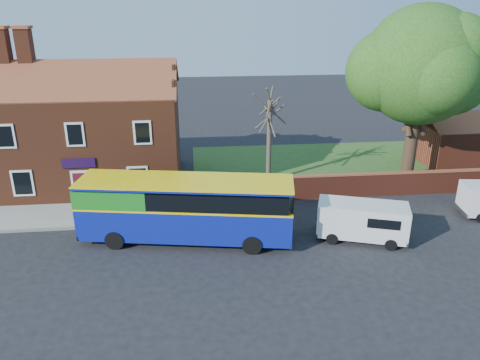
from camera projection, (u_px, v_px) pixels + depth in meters
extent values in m
plane|color=black|center=(197.00, 259.00, 23.43)|extent=(120.00, 120.00, 0.00)
cube|color=gray|center=(78.00, 215.00, 28.07)|extent=(18.00, 3.50, 0.12)
cube|color=slate|center=(71.00, 228.00, 26.44)|extent=(18.00, 0.15, 0.14)
cube|color=#426B28|center=(359.00, 165.00, 36.75)|extent=(26.00, 12.00, 0.04)
cube|color=brown|center=(90.00, 138.00, 32.26)|extent=(12.00, 8.00, 6.50)
cube|color=brown|center=(76.00, 80.00, 28.87)|extent=(12.30, 4.08, 2.16)
cube|color=brown|center=(89.00, 71.00, 32.59)|extent=(12.30, 4.08, 2.16)
cube|color=brown|center=(2.00, 46.00, 29.58)|extent=(0.90, 0.90, 2.20)
cube|color=brown|center=(25.00, 46.00, 29.72)|extent=(0.90, 0.90, 2.20)
cube|color=black|center=(75.00, 135.00, 28.03)|extent=(1.10, 0.06, 1.50)
cube|color=#4C0F19|center=(82.00, 189.00, 29.27)|extent=(0.95, 0.04, 2.10)
cube|color=silver|center=(82.00, 188.00, 29.27)|extent=(1.20, 0.06, 2.30)
cube|color=#1F0B30|center=(79.00, 163.00, 28.65)|extent=(2.00, 0.06, 0.60)
cube|color=maroon|center=(391.00, 184.00, 30.92)|extent=(22.00, 0.30, 1.50)
cube|color=brown|center=(393.00, 173.00, 30.63)|extent=(22.00, 0.38, 0.10)
cube|color=maroon|center=(471.00, 144.00, 37.09)|extent=(8.00, 5.00, 3.00)
cube|color=brown|center=(467.00, 115.00, 37.51)|extent=(8.20, 2.56, 1.24)
cube|color=#0D1C91|center=(187.00, 218.00, 24.95)|extent=(11.48, 4.70, 1.77)
cube|color=yellow|center=(186.00, 203.00, 24.63)|extent=(11.50, 4.72, 0.10)
cube|color=black|center=(186.00, 193.00, 24.44)|extent=(11.04, 4.64, 0.89)
cube|color=#1B8020|center=(117.00, 191.00, 24.69)|extent=(4.23, 3.45, 0.95)
cube|color=#0D1C91|center=(185.00, 183.00, 24.23)|extent=(11.48, 4.70, 0.14)
cube|color=yellow|center=(185.00, 181.00, 24.20)|extent=(11.52, 4.74, 0.06)
cylinder|color=black|center=(115.00, 240.00, 24.25)|extent=(1.04, 0.45, 1.00)
cylinder|color=black|center=(130.00, 218.00, 26.69)|extent=(1.04, 0.45, 1.00)
cylinder|color=black|center=(252.00, 245.00, 23.77)|extent=(1.04, 0.45, 1.00)
cylinder|color=black|center=(254.00, 222.00, 26.22)|extent=(1.04, 0.45, 1.00)
cube|color=silver|center=(362.00, 219.00, 24.99)|extent=(5.04, 3.27, 1.78)
cube|color=black|center=(404.00, 218.00, 24.46)|extent=(0.58, 1.54, 0.70)
cube|color=black|center=(405.00, 237.00, 24.81)|extent=(0.69, 1.81, 0.23)
cylinder|color=black|center=(332.00, 239.00, 24.81)|extent=(0.66, 0.40, 0.62)
cylinder|color=black|center=(333.00, 224.00, 26.41)|extent=(0.66, 0.40, 0.62)
cylinder|color=black|center=(391.00, 245.00, 24.20)|extent=(0.66, 0.40, 0.62)
cylinder|color=black|center=(388.00, 229.00, 25.80)|extent=(0.66, 0.40, 0.62)
cylinder|color=black|center=(468.00, 206.00, 28.81)|extent=(0.63, 0.30, 0.60)
cylinder|color=black|center=(410.00, 148.00, 32.68)|extent=(0.87, 0.87, 4.99)
sphere|color=#467C26|center=(421.00, 65.00, 30.65)|extent=(7.82, 7.82, 7.82)
sphere|color=#467C26|center=(449.00, 74.00, 31.50)|extent=(5.65, 5.65, 5.65)
sphere|color=#467C26|center=(387.00, 71.00, 31.21)|extent=(5.43, 5.43, 5.43)
cylinder|color=#4C4238|center=(269.00, 142.00, 32.51)|extent=(0.33, 0.33, 5.85)
cylinder|color=#4C4238|center=(270.00, 112.00, 31.76)|extent=(0.34, 2.85, 2.30)
cylinder|color=#4C4238|center=(270.00, 115.00, 31.83)|extent=(1.49, 2.11, 2.10)
cylinder|color=#4C4238|center=(270.00, 109.00, 31.68)|extent=(2.40, 1.10, 2.33)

